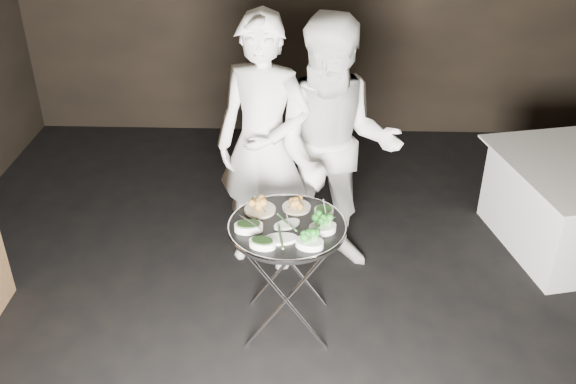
{
  "coord_description": "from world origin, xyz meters",
  "views": [
    {
      "loc": [
        -0.09,
        -2.85,
        2.96
      ],
      "look_at": [
        -0.21,
        0.55,
        0.95
      ],
      "focal_mm": 40.0,
      "sensor_mm": 36.0,
      "label": 1
    }
  ],
  "objects_px": {
    "tray_stand": "(287,273)",
    "waiter_right": "(335,150)",
    "waiter_left": "(264,147)",
    "serving_tray": "(287,227)"
  },
  "relations": [
    {
      "from": "tray_stand",
      "to": "waiter_left",
      "type": "relative_size",
      "value": 0.41
    },
    {
      "from": "tray_stand",
      "to": "serving_tray",
      "type": "relative_size",
      "value": 1.07
    },
    {
      "from": "tray_stand",
      "to": "waiter_left",
      "type": "distance_m",
      "value": 0.94
    },
    {
      "from": "serving_tray",
      "to": "waiter_right",
      "type": "distance_m",
      "value": 0.81
    },
    {
      "from": "tray_stand",
      "to": "waiter_right",
      "type": "xyz_separation_m",
      "value": [
        0.31,
        0.74,
        0.51
      ]
    },
    {
      "from": "tray_stand",
      "to": "waiter_right",
      "type": "bearing_deg",
      "value": 67.41
    },
    {
      "from": "waiter_right",
      "to": "tray_stand",
      "type": "bearing_deg",
      "value": -111.58
    },
    {
      "from": "tray_stand",
      "to": "serving_tray",
      "type": "bearing_deg",
      "value": 180.0
    },
    {
      "from": "serving_tray",
      "to": "waiter_left",
      "type": "height_order",
      "value": "waiter_left"
    },
    {
      "from": "waiter_right",
      "to": "serving_tray",
      "type": "bearing_deg",
      "value": -111.58
    }
  ]
}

